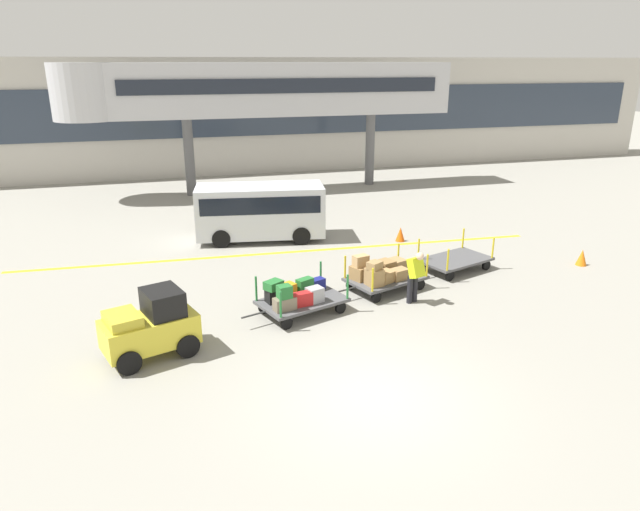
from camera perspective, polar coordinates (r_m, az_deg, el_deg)
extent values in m
plane|color=gray|center=(12.16, 5.52, -13.79)|extent=(120.00, 120.00, 0.00)
cube|color=yellow|center=(20.53, -3.51, 0.32)|extent=(18.80, 1.27, 0.01)
cube|color=#BCB7AD|center=(35.82, -9.97, 13.63)|extent=(59.41, 2.40, 6.77)
cube|color=#2D3847|center=(34.55, -9.76, 14.01)|extent=(56.44, 0.12, 2.80)
cube|color=#B7B7BC|center=(30.19, -3.83, 16.36)|extent=(17.76, 2.20, 2.60)
cylinder|color=#B7B7BC|center=(29.65, -22.68, 14.96)|extent=(3.00, 3.00, 2.60)
cube|color=#1E232D|center=(29.07, -3.34, 16.67)|extent=(15.98, 0.08, 0.70)
cylinder|color=#59595B|center=(29.86, -13.01, 9.63)|extent=(0.50, 0.50, 3.90)
cylinder|color=#59595B|center=(31.90, 5.05, 10.60)|extent=(0.50, 0.50, 3.90)
cube|color=gold|center=(13.81, -16.75, -7.32)|extent=(2.34, 1.71, 0.70)
cube|color=black|center=(13.65, -15.54, -4.53)|extent=(1.07, 1.19, 0.60)
cube|color=gold|center=(13.48, -19.26, -6.05)|extent=(0.96, 1.11, 0.24)
cylinder|color=black|center=(14.27, -19.90, -8.37)|extent=(0.59, 0.35, 0.56)
cylinder|color=black|center=(13.36, -18.68, -10.16)|extent=(0.59, 0.35, 0.56)
cylinder|color=black|center=(14.60, -14.73, -7.18)|extent=(0.59, 0.35, 0.56)
cylinder|color=black|center=(13.71, -13.18, -8.83)|extent=(0.59, 0.35, 0.56)
cube|color=#4C4C4F|center=(15.52, -1.80, -4.59)|extent=(2.63, 2.06, 0.08)
cylinder|color=#237033|center=(15.39, -6.44, -3.33)|extent=(0.06, 0.06, 0.70)
cylinder|color=#237033|center=(14.35, -3.98, -4.96)|extent=(0.06, 0.06, 0.70)
cylinder|color=#237033|center=(16.41, 0.07, -1.76)|extent=(0.06, 0.06, 0.70)
cylinder|color=#237033|center=(15.44, 2.79, -3.16)|extent=(0.06, 0.06, 0.70)
cylinder|color=black|center=(15.67, -5.64, -5.24)|extent=(0.34, 0.20, 0.32)
cylinder|color=black|center=(14.73, -3.37, -6.82)|extent=(0.34, 0.20, 0.32)
cylinder|color=black|center=(16.49, -0.39, -3.87)|extent=(0.34, 0.20, 0.32)
cylinder|color=black|center=(15.60, 2.07, -5.26)|extent=(0.34, 0.20, 0.32)
cylinder|color=#333333|center=(14.84, -6.70, -5.94)|extent=(0.68, 0.27, 0.05)
cube|color=black|center=(15.32, -4.67, -4.03)|extent=(0.48, 0.45, 0.38)
cube|color=#726651|center=(14.84, -3.57, -4.87)|extent=(0.64, 0.44, 0.34)
cube|color=orange|center=(15.56, -3.28, -3.56)|extent=(0.52, 0.48, 0.41)
cube|color=red|center=(15.05, -1.90, -4.43)|extent=(0.63, 0.35, 0.37)
cube|color=#236B2D|center=(15.74, -1.54, -3.14)|extent=(0.53, 0.43, 0.47)
cube|color=#99999E|center=(15.29, -0.54, -3.96)|extent=(0.51, 0.46, 0.41)
cube|color=navy|center=(16.09, -0.33, -2.91)|extent=(0.53, 0.43, 0.33)
cube|color=#236B2D|center=(15.21, -4.70, -2.98)|extent=(0.58, 0.54, 0.23)
cube|color=#236B2D|center=(14.71, -3.60, -3.65)|extent=(0.41, 0.37, 0.34)
cube|color=#4C4C4F|center=(17.19, 6.64, -2.29)|extent=(2.63, 2.06, 0.08)
cylinder|color=gold|center=(16.89, 2.54, -1.16)|extent=(0.06, 0.06, 0.70)
cylinder|color=gold|center=(15.95, 5.32, -2.47)|extent=(0.06, 0.06, 0.70)
cylinder|color=gold|center=(18.18, 7.88, 0.15)|extent=(0.06, 0.06, 0.70)
cylinder|color=gold|center=(17.31, 10.73, -0.98)|extent=(0.06, 0.06, 0.70)
cylinder|color=black|center=(17.18, 3.13, -2.92)|extent=(0.34, 0.20, 0.32)
cylinder|color=black|center=(16.33, 5.68, -4.20)|extent=(0.34, 0.20, 0.32)
cylinder|color=black|center=(18.22, 7.44, -1.76)|extent=(0.34, 0.20, 0.32)
cylinder|color=black|center=(17.42, 10.04, -2.89)|extent=(0.34, 0.20, 0.32)
cylinder|color=#333333|center=(16.31, 2.64, -3.46)|extent=(0.68, 0.27, 0.05)
cube|color=olive|center=(16.88, 4.08, -1.74)|extent=(0.66, 0.67, 0.41)
cube|color=#9E7A4C|center=(16.45, 5.48, -2.17)|extent=(0.51, 0.56, 0.50)
cube|color=tan|center=(17.16, 5.34, -1.36)|extent=(0.48, 0.49, 0.44)
cube|color=#A87F4C|center=(16.77, 6.62, -2.10)|extent=(0.62, 0.58, 0.33)
cube|color=olive|center=(17.46, 6.59, -1.13)|extent=(0.61, 0.63, 0.39)
cube|color=#9E7A4C|center=(17.02, 7.94, -1.86)|extent=(0.60, 0.51, 0.32)
cube|color=#9E7A4C|center=(17.83, 7.73, -0.86)|extent=(0.61, 0.64, 0.33)
cube|color=tan|center=(16.75, 4.11, -0.54)|extent=(0.50, 0.40, 0.34)
cube|color=#9E7A4C|center=(16.32, 5.52, -0.99)|extent=(0.52, 0.48, 0.22)
cube|color=#4C4C4F|center=(19.20, 13.43, -0.40)|extent=(2.63, 2.06, 0.08)
cylinder|color=gold|center=(18.76, 9.89, 0.65)|extent=(0.06, 0.06, 0.70)
cylinder|color=gold|center=(17.92, 12.74, -0.43)|extent=(0.06, 0.06, 0.70)
cylinder|color=gold|center=(20.24, 14.20, 1.70)|extent=(0.06, 0.06, 0.70)
cylinder|color=gold|center=(19.46, 17.01, 0.75)|extent=(0.06, 0.06, 0.70)
cylinder|color=black|center=(19.05, 10.31, -0.97)|extent=(0.34, 0.20, 0.32)
cylinder|color=black|center=(18.29, 12.91, -2.01)|extent=(0.34, 0.20, 0.32)
cylinder|color=black|center=(20.25, 13.80, -0.02)|extent=(0.34, 0.20, 0.32)
cylinder|color=black|center=(19.53, 16.38, -0.95)|extent=(0.34, 0.20, 0.32)
cylinder|color=#333333|center=(18.17, 10.22, -1.36)|extent=(0.68, 0.27, 0.05)
cylinder|color=black|center=(16.33, 9.02, -3.40)|extent=(0.16, 0.16, 0.82)
cylinder|color=black|center=(16.46, 9.52, -3.24)|extent=(0.16, 0.16, 0.82)
cube|color=#D1E51E|center=(16.09, 9.65, -1.20)|extent=(0.52, 0.53, 0.61)
sphere|color=beige|center=(15.89, 10.03, -0.08)|extent=(0.22, 0.22, 0.22)
cube|color=silver|center=(21.87, -6.03, 4.55)|extent=(5.04, 2.62, 1.90)
cube|color=black|center=(21.78, -6.06, 5.57)|extent=(4.66, 2.60, 0.64)
cylinder|color=black|center=(21.28, -9.90, 1.69)|extent=(0.71, 0.34, 0.68)
cylinder|color=black|center=(21.33, -1.89, 2.01)|extent=(0.71, 0.34, 0.68)
cone|color=orange|center=(21.09, 24.85, -0.17)|extent=(0.36, 0.36, 0.55)
cone|color=#EA590F|center=(21.94, 8.08, 2.14)|extent=(0.36, 0.36, 0.55)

